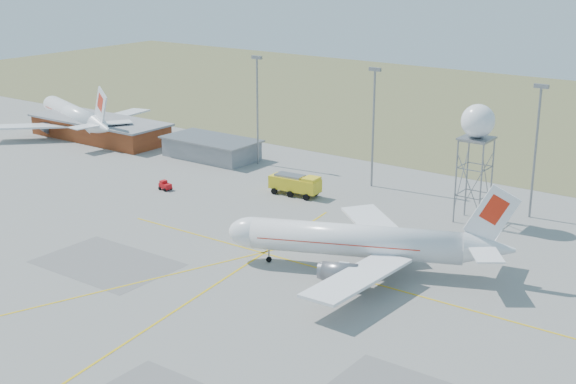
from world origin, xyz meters
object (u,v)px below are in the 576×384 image
Objects in this scene: airliner_far at (75,116)px; fire_truck at (296,185)px; baggage_tug at (165,186)px; airliner_main at (360,242)px; radar_tower at (475,157)px.

airliner_far is 66.67m from fire_truck.
baggage_tug is (-19.80, -10.70, -1.09)m from fire_truck.
airliner_main reaches higher than fire_truck.
airliner_main is at bearing -178.14° from airliner_far.
fire_truck is at bearing -63.67° from airliner_main.
fire_truck is at bearing 34.75° from baggage_tug.
baggage_tug is at bearing -155.49° from fire_truck.
airliner_main is 0.96× the size of airliner_far.
fire_truck is at bearing -167.45° from airliner_far.
airliner_main is 96.03m from airliner_far.
radar_tower is 30.55m from fire_truck.
baggage_tug is (-48.76, -15.65, -9.44)m from radar_tower.
airliner_far is at bearing -41.63° from airliner_main.
airliner_main is 3.91× the size of fire_truck.
fire_truck is (66.10, -8.43, -2.24)m from airliner_far.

